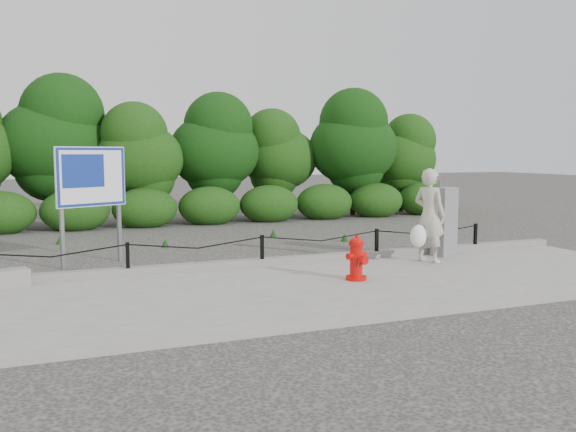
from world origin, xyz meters
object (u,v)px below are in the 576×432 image
(pedestrian, at_px, (429,217))
(utility_cabinet, at_px, (444,221))
(fire_hydrant, at_px, (357,258))
(advertising_sign, at_px, (91,182))

(pedestrian, xyz_separation_m, utility_cabinet, (0.77, 0.54, -0.18))
(utility_cabinet, bearing_deg, pedestrian, -168.08)
(pedestrian, height_order, utility_cabinet, pedestrian)
(fire_hydrant, height_order, utility_cabinet, utility_cabinet)
(fire_hydrant, relative_size, utility_cabinet, 0.49)
(fire_hydrant, relative_size, advertising_sign, 0.33)
(fire_hydrant, relative_size, pedestrian, 0.42)
(advertising_sign, bearing_deg, fire_hydrant, -65.90)
(pedestrian, xyz_separation_m, advertising_sign, (-6.16, 2.54, 0.68))
(pedestrian, bearing_deg, utility_cabinet, -77.94)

